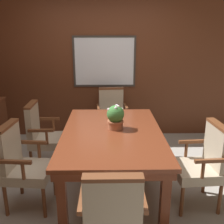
# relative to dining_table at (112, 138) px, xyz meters

# --- Properties ---
(ground_plane) EXTENTS (14.00, 14.00, 0.00)m
(ground_plane) POSITION_rel_dining_table_xyz_m (-0.15, -0.13, -0.64)
(ground_plane) COLOR #A39E93
(wall_back) EXTENTS (7.20, 0.08, 2.45)m
(wall_back) POSITION_rel_dining_table_xyz_m (-0.15, 1.76, 0.59)
(wall_back) COLOR #5B2D19
(wall_back) RESTS_ON ground_plane
(dining_table) EXTENTS (1.20, 1.86, 0.73)m
(dining_table) POSITION_rel_dining_table_xyz_m (0.00, 0.00, 0.00)
(dining_table) COLOR maroon
(dining_table) RESTS_ON ground_plane
(chair_head_far) EXTENTS (0.54, 0.52, 0.97)m
(chair_head_far) POSITION_rel_dining_table_xyz_m (0.02, 1.33, -0.11)
(chair_head_far) COLOR brown
(chair_head_far) RESTS_ON ground_plane
(chair_right_near) EXTENTS (0.51, 0.53, 0.97)m
(chair_right_near) POSITION_rel_dining_table_xyz_m (0.99, -0.41, -0.11)
(chair_right_near) COLOR brown
(chair_right_near) RESTS_ON ground_plane
(chair_left_near) EXTENTS (0.52, 0.54, 0.97)m
(chair_left_near) POSITION_rel_dining_table_xyz_m (-0.99, -0.40, -0.11)
(chair_left_near) COLOR brown
(chair_left_near) RESTS_ON ground_plane
(chair_head_near) EXTENTS (0.51, 0.48, 0.97)m
(chair_head_near) POSITION_rel_dining_table_xyz_m (-0.02, -1.30, -0.11)
(chair_head_near) COLOR brown
(chair_head_near) RESTS_ON ground_plane
(chair_left_far) EXTENTS (0.49, 0.52, 0.97)m
(chair_left_far) POSITION_rel_dining_table_xyz_m (-0.97, 0.44, -0.11)
(chair_left_far) COLOR brown
(chair_left_far) RESTS_ON ground_plane
(potted_plant) EXTENTS (0.22, 0.22, 0.31)m
(potted_plant) POSITION_rel_dining_table_xyz_m (0.04, 0.09, 0.24)
(potted_plant) COLOR #9E5638
(potted_plant) RESTS_ON dining_table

